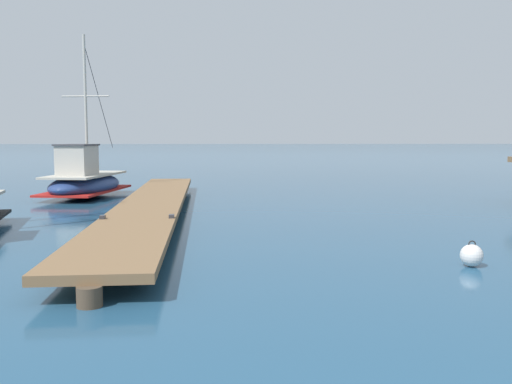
# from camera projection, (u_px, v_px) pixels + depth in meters

# --- Properties ---
(floating_dock) EXTENTS (2.81, 18.30, 0.53)m
(floating_dock) POSITION_uv_depth(u_px,v_px,m) (152.00, 204.00, 16.55)
(floating_dock) COLOR brown
(floating_dock) RESTS_ON ground
(fishing_boat_1) EXTENTS (2.75, 5.62, 6.35)m
(fishing_boat_1) POSITION_uv_depth(u_px,v_px,m) (84.00, 181.00, 21.69)
(fishing_boat_1) COLOR navy
(fishing_boat_1) RESTS_ON ground
(mooring_buoy) EXTENTS (0.41, 0.41, 0.48)m
(mooring_buoy) POSITION_uv_depth(u_px,v_px,m) (472.00, 255.00, 10.04)
(mooring_buoy) COLOR silver
(mooring_buoy) RESTS_ON ground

